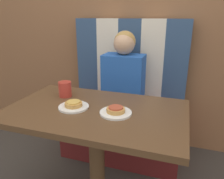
% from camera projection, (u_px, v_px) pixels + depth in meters
% --- Properties ---
extents(wall_back, '(7.00, 0.05, 2.60)m').
position_uv_depth(wall_back, '(134.00, 8.00, 1.97)').
color(wall_back, brown).
rests_on(wall_back, ground_plane).
extents(booth_seat, '(1.03, 0.53, 0.48)m').
position_uv_depth(booth_seat, '(123.00, 129.00, 2.02)').
color(booth_seat, '#5B1919').
rests_on(booth_seat, ground_plane).
extents(booth_backrest, '(1.03, 0.10, 0.73)m').
position_uv_depth(booth_backrest, '(130.00, 60.00, 2.02)').
color(booth_backrest, navy).
rests_on(booth_backrest, booth_seat).
extents(dining_table, '(1.07, 0.66, 0.71)m').
position_uv_depth(dining_table, '(96.00, 123.00, 1.34)').
color(dining_table, brown).
rests_on(dining_table, ground_plane).
extents(person, '(0.34, 0.21, 0.64)m').
position_uv_depth(person, '(124.00, 71.00, 1.85)').
color(person, '#2356B2').
rests_on(person, booth_seat).
extents(plate_left, '(0.18, 0.18, 0.01)m').
position_uv_depth(plate_left, '(74.00, 107.00, 1.33)').
color(plate_left, white).
rests_on(plate_left, dining_table).
extents(plate_right, '(0.18, 0.18, 0.01)m').
position_uv_depth(plate_right, '(116.00, 113.00, 1.25)').
color(plate_right, white).
rests_on(plate_right, dining_table).
extents(pizza_left, '(0.11, 0.11, 0.03)m').
position_uv_depth(pizza_left, '(74.00, 104.00, 1.32)').
color(pizza_left, '#C68E47').
rests_on(pizza_left, plate_left).
extents(pizza_right, '(0.11, 0.11, 0.03)m').
position_uv_depth(pizza_right, '(116.00, 110.00, 1.24)').
color(pizza_right, '#C68E47').
rests_on(pizza_right, plate_right).
extents(drinking_cup, '(0.09, 0.09, 0.10)m').
position_uv_depth(drinking_cup, '(65.00, 89.00, 1.50)').
color(drinking_cup, '#B23328').
rests_on(drinking_cup, dining_table).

